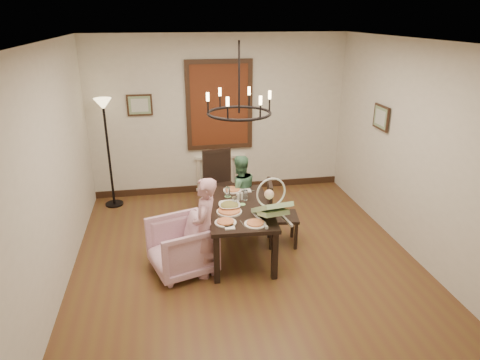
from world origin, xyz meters
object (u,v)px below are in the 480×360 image
object	(u,v)px
armchair	(182,246)
drinking_glass	(234,202)
chair_right	(283,213)
chair_far	(221,184)
floor_lamp	(109,155)
dining_table	(239,212)
seated_man	(239,198)
baby_bouncer	(272,206)
elderly_woman	(205,236)

from	to	relation	value
armchair	drinking_glass	distance (m)	0.90
chair_right	drinking_glass	xyz separation A→B (m)	(-0.71, -0.14, 0.29)
chair_far	floor_lamp	xyz separation A→B (m)	(-1.77, 0.73, 0.36)
chair_far	chair_right	world-z (taller)	chair_far
floor_lamp	dining_table	bearing A→B (deg)	-46.24
dining_table	seated_man	world-z (taller)	seated_man
dining_table	chair_right	distance (m)	0.67
chair_right	drinking_glass	size ratio (longest dim) A/B	6.52
baby_bouncer	drinking_glass	size ratio (longest dim) A/B	3.85
dining_table	chair_right	bearing A→B (deg)	14.98
chair_right	seated_man	size ratio (longest dim) A/B	0.99
dining_table	baby_bouncer	bearing A→B (deg)	-50.15
chair_far	floor_lamp	world-z (taller)	floor_lamp
drinking_glass	floor_lamp	distance (m)	2.63
drinking_glass	seated_man	bearing A→B (deg)	74.95
elderly_woman	drinking_glass	bearing A→B (deg)	151.93
chair_right	floor_lamp	size ratio (longest dim) A/B	0.53
drinking_glass	dining_table	bearing A→B (deg)	1.92
baby_bouncer	seated_man	bearing A→B (deg)	90.55
elderly_woman	drinking_glass	world-z (taller)	elderly_woman
elderly_woman	floor_lamp	size ratio (longest dim) A/B	0.60
seated_man	chair_right	bearing A→B (deg)	118.02
dining_table	elderly_woman	bearing A→B (deg)	-135.45
drinking_glass	floor_lamp	xyz separation A→B (m)	(-1.78, 1.93, 0.13)
seated_man	baby_bouncer	bearing A→B (deg)	86.98
baby_bouncer	floor_lamp	size ratio (longest dim) A/B	0.31
chair_far	drinking_glass	bearing A→B (deg)	-100.57
dining_table	chair_far	xyz separation A→B (m)	(-0.08, 1.20, -0.07)
chair_right	drinking_glass	bearing A→B (deg)	109.52
armchair	baby_bouncer	size ratio (longest dim) A/B	1.35
elderly_woman	floor_lamp	xyz separation A→B (m)	(-1.35, 2.37, 0.36)
armchair	elderly_woman	bearing A→B (deg)	48.68
chair_right	elderly_woman	world-z (taller)	elderly_woman
elderly_woman	seated_man	world-z (taller)	elderly_woman
chair_far	elderly_woman	bearing A→B (deg)	-115.59
armchair	elderly_woman	world-z (taller)	elderly_woman
chair_far	baby_bouncer	world-z (taller)	chair_far
armchair	seated_man	xyz separation A→B (m)	(0.93, 1.04, 0.14)
armchair	floor_lamp	distance (m)	2.54
chair_far	chair_right	distance (m)	1.29
drinking_glass	chair_far	bearing A→B (deg)	90.56
dining_table	floor_lamp	size ratio (longest dim) A/B	0.85
elderly_woman	drinking_glass	distance (m)	0.66
floor_lamp	baby_bouncer	bearing A→B (deg)	-47.46
dining_table	armchair	bearing A→B (deg)	-155.49
chair_far	seated_man	world-z (taller)	chair_far
armchair	drinking_glass	bearing A→B (deg)	95.41
chair_far	floor_lamp	bearing A→B (deg)	146.50
dining_table	drinking_glass	bearing A→B (deg)	-174.87
elderly_woman	chair_right	bearing A→B (deg)	133.40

